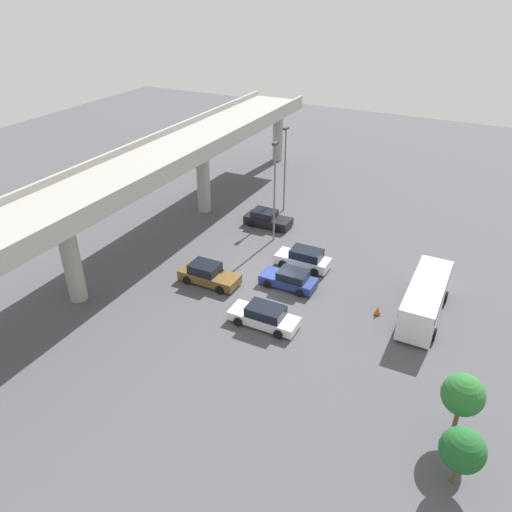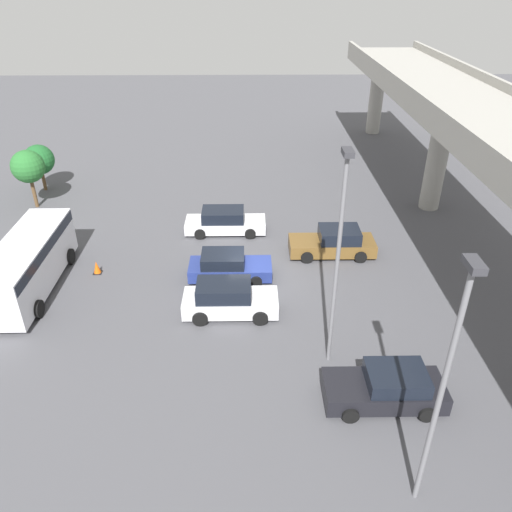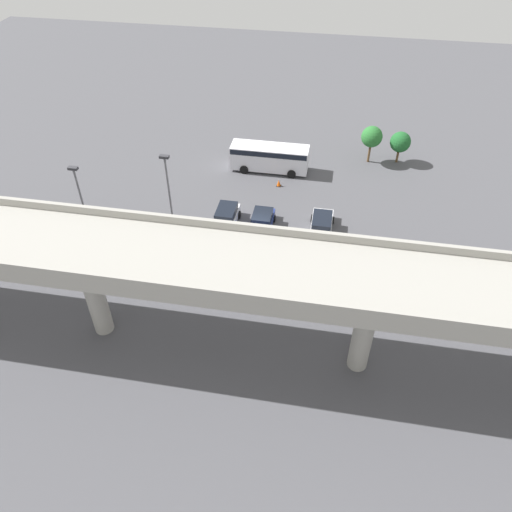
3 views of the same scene
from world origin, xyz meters
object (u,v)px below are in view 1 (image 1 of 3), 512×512
at_px(parked_car_0, 264,316).
at_px(lamp_post_near_aisle, 275,186).
at_px(tree_front_left, 462,450).
at_px(tree_front_centre, 463,395).
at_px(traffic_cone, 377,311).
at_px(parked_car_4, 267,219).
at_px(parked_car_2, 290,279).
at_px(parked_car_1, 208,274).
at_px(shuttle_bus, 426,297).
at_px(parked_car_3, 304,259).
at_px(lamp_post_mid_lot, 285,164).

xyz_separation_m(parked_car_0, lamp_post_near_aisle, (11.64, 4.77, 4.53)).
bearing_deg(tree_front_left, tree_front_centre, 8.78).
bearing_deg(traffic_cone, parked_car_4, 54.82).
distance_m(parked_car_2, traffic_cone, 7.07).
xyz_separation_m(parked_car_1, parked_car_4, (11.18, 0.29, -0.04)).
xyz_separation_m(parked_car_0, parked_car_2, (5.20, 0.38, -0.04)).
relative_size(shuttle_bus, tree_front_centre, 1.98).
relative_size(parked_car_2, lamp_post_near_aisle, 0.48).
distance_m(lamp_post_near_aisle, tree_front_centre, 23.78).
relative_size(parked_car_4, tree_front_centre, 1.13).
bearing_deg(parked_car_1, tree_front_centre, -19.39).
height_order(parked_car_2, tree_front_centre, tree_front_centre).
xyz_separation_m(parked_car_3, traffic_cone, (-3.70, -7.17, -0.47)).
relative_size(shuttle_bus, tree_front_left, 2.33).
relative_size(parked_car_1, parked_car_4, 1.07).
relative_size(parked_car_0, tree_front_left, 1.45).
relative_size(shuttle_bus, lamp_post_mid_lot, 0.92).
bearing_deg(tree_front_left, parked_car_1, 63.69).
bearing_deg(parked_car_4, parked_car_3, -42.89).
distance_m(parked_car_0, parked_car_1, 6.89).
distance_m(parked_car_1, shuttle_bus, 16.18).
relative_size(parked_car_2, parked_car_4, 0.97).
bearing_deg(parked_car_3, tree_front_centre, 137.63).
height_order(parked_car_0, parked_car_2, parked_car_0).
bearing_deg(parked_car_3, shuttle_bus, 167.05).
distance_m(parked_car_1, parked_car_4, 11.19).
distance_m(lamp_post_near_aisle, tree_front_left, 26.21).
bearing_deg(parked_car_3, parked_car_2, 92.27).
relative_size(parked_car_0, tree_front_centre, 1.23).
distance_m(lamp_post_mid_lot, traffic_cone, 19.30).
bearing_deg(parked_car_4, tree_front_centre, -42.53).
bearing_deg(lamp_post_mid_lot, parked_car_4, -179.70).
relative_size(parked_car_0, shuttle_bus, 0.62).
xyz_separation_m(lamp_post_mid_lot, tree_front_centre, (-21.88, -19.62, -2.11)).
height_order(parked_car_0, parked_car_4, parked_car_0).
bearing_deg(parked_car_3, parked_car_4, -42.89).
bearing_deg(shuttle_bus, tree_front_left, 16.83).
bearing_deg(parked_car_0, shuttle_bus, -147.54).
height_order(shuttle_bus, traffic_cone, shuttle_bus).
bearing_deg(parked_car_2, traffic_cone, 175.81).
distance_m(parked_car_3, traffic_cone, 8.08).
height_order(parked_car_0, tree_front_centre, tree_front_centre).
bearing_deg(tree_front_left, parked_car_3, 42.40).
xyz_separation_m(parked_car_2, lamp_post_near_aisle, (6.44, 4.39, 4.57)).
bearing_deg(traffic_cone, tree_front_centre, -143.68).
distance_m(parked_car_1, parked_car_3, 8.01).
xyz_separation_m(shuttle_bus, tree_front_left, (-13.01, -3.93, 0.71)).
height_order(lamp_post_near_aisle, traffic_cone, lamp_post_near_aisle).
distance_m(tree_front_centre, traffic_cone, 11.02).
distance_m(parked_car_0, lamp_post_mid_lot, 19.57).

